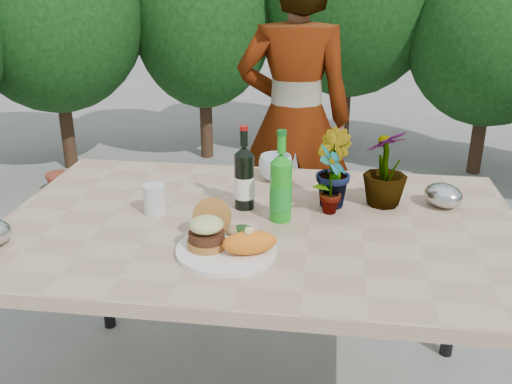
# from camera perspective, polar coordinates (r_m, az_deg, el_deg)

# --- Properties ---
(patio_table) EXTENTS (1.60, 1.00, 0.75)m
(patio_table) POSITION_cam_1_polar(r_m,az_deg,el_deg) (1.80, 0.35, -4.60)
(patio_table) COLOR tan
(patio_table) RESTS_ON ground
(shrub_hedge) EXTENTS (6.84, 5.08, 2.18)m
(shrub_hedge) POSITION_cam_1_polar(r_m,az_deg,el_deg) (3.37, 1.60, 15.67)
(shrub_hedge) COLOR #382316
(shrub_hedge) RESTS_ON ground
(dinner_plate) EXTENTS (0.28, 0.28, 0.01)m
(dinner_plate) POSITION_cam_1_polar(r_m,az_deg,el_deg) (1.59, -2.97, -5.83)
(dinner_plate) COLOR white
(dinner_plate) RESTS_ON patio_table
(burger_stack) EXTENTS (0.11, 0.16, 0.11)m
(burger_stack) POSITION_cam_1_polar(r_m,az_deg,el_deg) (1.59, -4.84, -3.69)
(burger_stack) COLOR #B7722D
(burger_stack) RESTS_ON dinner_plate
(sweet_potato) EXTENTS (0.17, 0.12, 0.06)m
(sweet_potato) POSITION_cam_1_polar(r_m,az_deg,el_deg) (1.54, -0.63, -5.08)
(sweet_potato) COLOR orange
(sweet_potato) RESTS_ON dinner_plate
(grilled_veg) EXTENTS (0.08, 0.05, 0.03)m
(grilled_veg) POSITION_cam_1_polar(r_m,az_deg,el_deg) (1.66, -1.80, -3.77)
(grilled_veg) COLOR olive
(grilled_veg) RESTS_ON dinner_plate
(wine_bottle) EXTENTS (0.07, 0.07, 0.28)m
(wine_bottle) POSITION_cam_1_polar(r_m,az_deg,el_deg) (1.83, -1.18, 1.36)
(wine_bottle) COLOR black
(wine_bottle) RESTS_ON patio_table
(sparkling_water) EXTENTS (0.07, 0.07, 0.29)m
(sparkling_water) POSITION_cam_1_polar(r_m,az_deg,el_deg) (1.74, 2.51, 0.39)
(sparkling_water) COLOR #1C941A
(sparkling_water) RESTS_ON patio_table
(plastic_cup) EXTENTS (0.07, 0.07, 0.09)m
(plastic_cup) POSITION_cam_1_polar(r_m,az_deg,el_deg) (1.84, -10.10, -0.70)
(plastic_cup) COLOR silver
(plastic_cup) RESTS_ON patio_table
(seedling_left) EXTENTS (0.12, 0.14, 0.22)m
(seedling_left) POSITION_cam_1_polar(r_m,az_deg,el_deg) (1.80, 7.49, 1.15)
(seedling_left) COLOR #2B5C1F
(seedling_left) RESTS_ON patio_table
(seedling_mid) EXTENTS (0.16, 0.17, 0.25)m
(seedling_mid) POSITION_cam_1_polar(r_m,az_deg,el_deg) (1.86, 7.58, 2.35)
(seedling_mid) COLOR #2B5D1F
(seedling_mid) RESTS_ON patio_table
(seedling_right) EXTENTS (0.20, 0.20, 0.26)m
(seedling_right) POSITION_cam_1_polar(r_m,az_deg,el_deg) (1.89, 12.86, 2.36)
(seedling_right) COLOR #25531C
(seedling_right) RESTS_ON patio_table
(blue_bowl) EXTENTS (0.15, 0.15, 0.10)m
(blue_bowl) POSITION_cam_1_polar(r_m,az_deg,el_deg) (2.09, 1.96, 2.44)
(blue_bowl) COLOR silver
(blue_bowl) RESTS_ON patio_table
(foil_packet_right) EXTENTS (0.17, 0.17, 0.08)m
(foil_packet_right) POSITION_cam_1_polar(r_m,az_deg,el_deg) (1.96, 18.21, -0.32)
(foil_packet_right) COLOR #AEB0B5
(foil_packet_right) RESTS_ON patio_table
(person) EXTENTS (0.59, 0.41, 1.55)m
(person) POSITION_cam_1_polar(r_m,az_deg,el_deg) (2.83, 3.86, 7.18)
(person) COLOR #A26651
(person) RESTS_ON ground
(terracotta_pot) EXTENTS (0.17, 0.17, 0.14)m
(terracotta_pot) POSITION_cam_1_polar(r_m,az_deg,el_deg) (4.19, -19.11, 0.90)
(terracotta_pot) COLOR #A73E2B
(terracotta_pot) RESTS_ON ground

